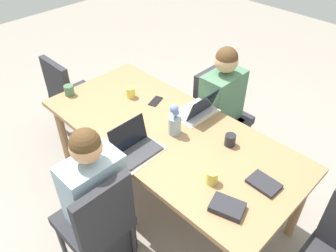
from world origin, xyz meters
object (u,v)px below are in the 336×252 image
Objects in this scene: chair_near_left_near at (98,220)px; coffee_mug_centre_right at (69,90)px; person_near_left_near at (98,206)px; laptop_far_left_mid at (197,110)px; person_far_left_mid at (220,113)px; chair_head_left_right_near at (71,94)px; laptop_near_left_near at (134,146)px; coffee_mug_near_left at (131,92)px; phone_black at (156,101)px; chair_far_left_mid at (218,110)px; coffee_mug_near_right at (230,140)px; dining_table at (168,138)px; flower_vase at (175,121)px; book_red_cover at (264,184)px; coffee_mug_centre_left at (212,177)px.

chair_near_left_near is 9.78× the size of coffee_mug_centre_right.
person_near_left_near is 12.99× the size of coffee_mug_centre_right.
person_far_left_mid is at bearing 95.55° from laptop_far_left_mid.
laptop_near_left_near is (1.34, -0.26, 0.29)m from chair_head_left_right_near.
person_near_left_near reaches higher than coffee_mug_near_left.
chair_head_left_right_near is at bearing 154.57° from person_near_left_near.
laptop_far_left_mid is 2.13× the size of phone_black.
chair_far_left_mid is 10.02× the size of coffee_mug_near_right.
dining_table is at bearing -82.74° from chair_far_left_mid.
chair_head_left_right_near is 6.00× the size of phone_black.
laptop_near_left_near is 0.97m from coffee_mug_centre_right.
coffee_mug_centre_right is at bearing -165.13° from flower_vase.
coffee_mug_centre_right reaches higher than book_red_cover.
chair_head_left_right_near is (-1.25, -0.85, 0.00)m from chair_far_left_mid.
chair_head_left_right_near is 1.39m from laptop_near_left_near.
chair_near_left_near is 1.25m from coffee_mug_centre_right.
book_red_cover is at bearing 24.29° from laptop_near_left_near.
laptop_far_left_mid is (0.04, -0.39, 0.26)m from person_far_left_mid.
coffee_mug_near_left is 1.17m from coffee_mug_centre_left.
chair_far_left_mid is 0.10m from person_far_left_mid.
phone_black is (-0.26, -0.57, 0.25)m from chair_far_left_mid.
chair_near_left_near is 0.75× the size of person_near_left_near.
book_red_cover is at bearing -2.47° from coffee_mug_near_left.
person_near_left_near is 5.97× the size of book_red_cover.
laptop_near_left_near is (-0.06, -0.35, -0.07)m from flower_vase.
coffee_mug_centre_right is at bearing -168.57° from book_red_cover.
laptop_far_left_mid is at bearing -84.45° from person_far_left_mid.
laptop_far_left_mid is (1.36, 0.39, 0.29)m from chair_head_left_right_near.
chair_near_left_near is 10.02× the size of coffee_mug_near_right.
coffee_mug_near_right is at bearing 109.97° from coffee_mug_centre_left.
book_red_cover is at bearing -38.31° from person_far_left_mid.
laptop_near_left_near is 0.60m from coffee_mug_centre_left.
coffee_mug_near_right is (1.78, 0.28, 0.29)m from chair_head_left_right_near.
flower_vase is 0.32m from laptop_far_left_mid.
book_red_cover is at bearing 3.29° from dining_table.
coffee_mug_centre_left is (1.92, -0.10, 0.29)m from chair_head_left_right_near.
person_far_left_mid reaches higher than book_red_cover.
chair_far_left_mid reaches higher than coffee_mug_centre_left.
chair_far_left_mid is 0.85m from flower_vase.
book_red_cover is (0.79, 0.77, 0.23)m from person_near_left_near.
coffee_mug_centre_left is 1.03× the size of coffee_mug_centre_right.
chair_near_left_near reaches higher than dining_table.
person_near_left_near and person_far_left_mid have the same top height.
phone_black is at bearing 179.93° from coffee_mug_near_right.
book_red_cover is (0.84, 0.38, -0.03)m from laptop_near_left_near.
laptop_far_left_mid is at bearing -75.98° from chair_far_left_mid.
person_near_left_near reaches higher than flower_vase.
chair_near_left_near is at bearing -126.66° from coffee_mug_centre_left.
chair_head_left_right_near is at bearing 168.86° from laptop_near_left_near.
chair_far_left_mid is 1.15m from laptop_near_left_near.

